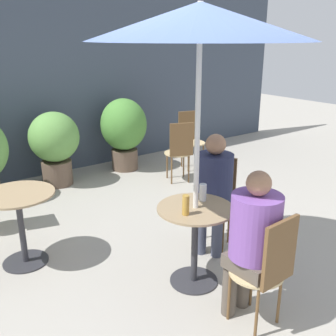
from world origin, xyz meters
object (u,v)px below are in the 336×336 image
at_px(bistro_chair_2, 180,147).
at_px(seated_person_1, 214,184).
at_px(bistro_chair_1, 217,194).
at_px(potted_plant_1, 55,143).
at_px(umbrella, 200,22).
at_px(cafe_table_near, 195,230).
at_px(bistro_chair_4, 190,135).
at_px(potted_plant_2, 124,129).
at_px(cafe_table_far, 20,214).
at_px(seated_person_0, 253,236).
at_px(beer_glass_0, 203,192).
at_px(bistro_chair_0, 268,265).
at_px(beer_glass_1, 186,205).

relative_size(bistro_chair_2, seated_person_1, 0.76).
relative_size(bistro_chair_1, potted_plant_1, 0.86).
bearing_deg(umbrella, cafe_table_near, 40.60).
height_order(bistro_chair_4, potted_plant_2, potted_plant_2).
height_order(bistro_chair_2, umbrella, umbrella).
height_order(cafe_table_near, potted_plant_2, potted_plant_2).
relative_size(cafe_table_far, seated_person_0, 0.59).
bearing_deg(bistro_chair_2, beer_glass_0, 78.49).
bearing_deg(bistro_chair_4, cafe_table_near, -114.00).
bearing_deg(seated_person_0, seated_person_1, -120.01).
xyz_separation_m(bistro_chair_0, bistro_chair_4, (2.06, 3.40, 0.00)).
distance_m(bistro_chair_4, potted_plant_1, 2.22).
distance_m(cafe_table_near, bistro_chair_0, 0.79).
distance_m(cafe_table_near, bistro_chair_1, 0.79).
bearing_deg(seated_person_0, beer_glass_0, -102.41).
height_order(beer_glass_0, potted_plant_1, potted_plant_1).
height_order(cafe_table_far, seated_person_1, seated_person_1).
relative_size(bistro_chair_1, umbrella, 0.40).
relative_size(seated_person_0, umbrella, 0.52).
distance_m(seated_person_0, beer_glass_1, 0.60).
bearing_deg(potted_plant_2, seated_person_1, -102.09).
distance_m(cafe_table_near, seated_person_1, 0.66).
bearing_deg(beer_glass_0, beer_glass_1, -155.59).
distance_m(seated_person_1, potted_plant_1, 2.86).
height_order(bistro_chair_0, seated_person_0, seated_person_0).
distance_m(cafe_table_near, bistro_chair_4, 3.36).
height_order(seated_person_0, beer_glass_1, seated_person_0).
relative_size(bistro_chair_4, potted_plant_1, 0.86).
bearing_deg(cafe_table_far, bistro_chair_0, -59.72).
xyz_separation_m(cafe_table_far, beer_glass_0, (1.29, -1.16, 0.29)).
relative_size(beer_glass_1, potted_plant_2, 0.14).
height_order(bistro_chair_1, bistro_chair_2, same).
relative_size(cafe_table_far, seated_person_1, 0.60).
bearing_deg(potted_plant_2, bistro_chair_4, -29.54).
height_order(cafe_table_far, bistro_chair_4, bistro_chair_4).
bearing_deg(seated_person_0, cafe_table_near, -90.00).
height_order(bistro_chair_1, beer_glass_0, bistro_chair_1).
distance_m(bistro_chair_1, beer_glass_0, 0.67).
bearing_deg(potted_plant_2, bistro_chair_0, -105.50).
relative_size(beer_glass_1, potted_plant_1, 0.15).
distance_m(beer_glass_1, umbrella, 1.42).
height_order(bistro_chair_2, beer_glass_1, bistro_chair_2).
distance_m(bistro_chair_2, bistro_chair_4, 0.81).
bearing_deg(beer_glass_0, potted_plant_1, 93.88).
relative_size(bistro_chair_2, potted_plant_1, 0.86).
xyz_separation_m(cafe_table_far, potted_plant_2, (2.28, 1.92, 0.17)).
distance_m(bistro_chair_1, umbrella, 1.86).
distance_m(cafe_table_near, beer_glass_0, 0.34).
bearing_deg(potted_plant_1, beer_glass_1, -91.82).
distance_m(seated_person_1, beer_glass_1, 0.80).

